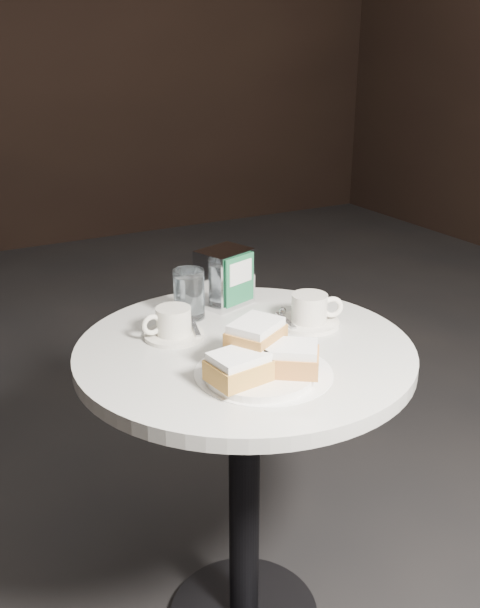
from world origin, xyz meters
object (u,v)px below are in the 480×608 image
cafe_table (244,428)px  water_glass_left (189,295)px  napkin_dispenser (225,277)px  coffee_cup_left (173,325)px  coffee_cup_right (310,312)px  water_glass_right (226,281)px  beignet_plate (261,360)px

cafe_table → water_glass_left: water_glass_left is taller
water_glass_left → cafe_table: bearing=-79.7°
napkin_dispenser → coffee_cup_left: bearing=-166.2°
coffee_cup_right → napkin_dispenser: bearing=142.3°
cafe_table → napkin_dispenser: (0.07, 0.23, 0.27)m
coffee_cup_right → water_glass_right: 0.23m
water_glass_right → napkin_dispenser: bearing=-135.7°
coffee_cup_left → cafe_table: bearing=-43.6°
cafe_table → beignet_plate: beignet_plate is taller
water_glass_right → coffee_cup_left: bearing=-147.3°
beignet_plate → coffee_cup_right: beignet_plate is taller
water_glass_left → coffee_cup_left: bearing=-132.4°
napkin_dispenser → beignet_plate: bearing=-126.1°
cafe_table → water_glass_left: size_ratio=6.62×
coffee_cup_right → water_glass_right: size_ratio=1.58×
cafe_table → beignet_plate: 0.28m
coffee_cup_right → coffee_cup_left: bearing=-171.7°
coffee_cup_right → water_glass_left: water_glass_left is taller
beignet_plate → coffee_cup_right: size_ratio=1.34×
water_glass_left → water_glass_right: size_ratio=0.99×
coffee_cup_left → coffee_cup_right: bearing=-15.0°
coffee_cup_right → napkin_dispenser: (-0.11, 0.20, 0.04)m
cafe_table → coffee_cup_right: coffee_cup_right is taller
water_glass_left → water_glass_right: 0.12m
beignet_plate → water_glass_right: bearing=71.9°
cafe_table → coffee_cup_left: (-0.11, 0.11, 0.23)m
coffee_cup_left → water_glass_right: (0.19, 0.12, 0.03)m
cafe_table → water_glass_right: bearing=71.4°
coffee_cup_left → water_glass_right: 0.23m
coffee_cup_left → water_glass_left: 0.12m
cafe_table → coffee_cup_right: bearing=8.6°
water_glass_left → napkin_dispenser: 0.11m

